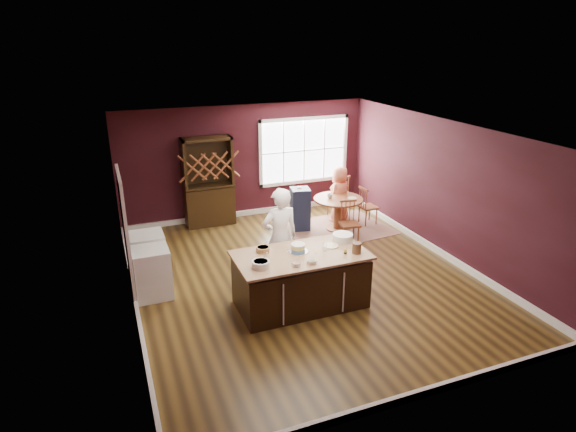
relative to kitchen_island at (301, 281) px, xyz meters
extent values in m
plane|color=brown|center=(0.42, 0.90, -0.44)|extent=(7.00, 7.00, 0.00)
plane|color=white|center=(0.42, 0.90, 2.26)|extent=(7.00, 7.00, 0.00)
plane|color=black|center=(0.42, 4.40, 0.91)|extent=(6.00, 0.00, 6.00)
plane|color=black|center=(0.42, -2.60, 0.91)|extent=(6.00, 0.00, 6.00)
plane|color=black|center=(-2.58, 0.90, 0.91)|extent=(0.00, 7.00, 7.00)
plane|color=black|center=(3.42, 0.90, 0.91)|extent=(0.00, 7.00, 7.00)
cube|color=black|center=(0.00, 0.00, -0.02)|extent=(2.05, 1.04, 0.83)
cube|color=tan|center=(0.00, 0.00, 0.46)|extent=(2.13, 1.12, 0.04)
cylinder|color=brown|center=(2.06, 2.72, -0.42)|extent=(0.52, 0.52, 0.04)
cylinder|color=brown|center=(2.06, 2.72, -0.08)|extent=(0.19, 0.19, 0.67)
cylinder|color=brown|center=(2.06, 2.72, 0.29)|extent=(1.11, 1.11, 0.04)
imported|color=white|center=(-0.07, 0.78, 0.46)|extent=(0.67, 0.46, 1.80)
cylinder|color=white|center=(-0.74, -0.21, 0.53)|extent=(0.27, 0.27, 0.10)
cylinder|color=olive|center=(-0.54, 0.31, 0.52)|extent=(0.22, 0.22, 0.08)
cylinder|color=silver|center=(-0.23, -0.36, 0.51)|extent=(0.15, 0.15, 0.05)
cylinder|color=beige|center=(0.02, -0.37, 0.51)|extent=(0.15, 0.15, 0.06)
cylinder|color=white|center=(0.40, -0.04, 0.55)|extent=(0.07, 0.07, 0.14)
cylinder|color=#FFEECE|center=(0.58, 0.10, 0.49)|extent=(0.25, 0.25, 0.02)
cylinder|color=white|center=(0.87, 0.24, 0.54)|extent=(0.35, 0.35, 0.12)
cylinder|color=brown|center=(0.84, -0.29, 0.57)|extent=(0.15, 0.15, 0.18)
cube|color=brown|center=(2.06, 2.72, -0.43)|extent=(2.48, 2.01, 0.01)
imported|color=#D06B4B|center=(2.33, 3.18, 0.23)|extent=(0.78, 0.69, 1.34)
cylinder|color=beige|center=(2.35, 2.60, 0.32)|extent=(0.20, 0.20, 0.02)
imported|color=silver|center=(1.90, 2.82, 0.36)|extent=(0.12, 0.12, 0.09)
cube|color=black|center=(-0.57, 4.12, 0.59)|extent=(1.13, 0.47, 2.06)
cube|color=white|center=(-2.22, 1.18, 0.00)|extent=(0.60, 0.58, 0.87)
cube|color=white|center=(-2.22, 1.82, 0.00)|extent=(0.61, 0.59, 0.89)
camera|label=1|loc=(-2.73, -6.40, 3.77)|focal=30.00mm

